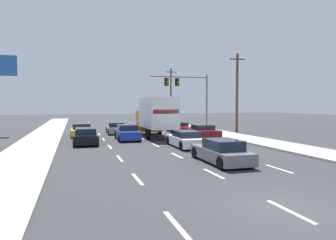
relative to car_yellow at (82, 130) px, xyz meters
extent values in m
plane|color=#333335|center=(5.13, 1.83, -0.56)|extent=(140.00, 140.00, 0.00)
cube|color=#B2AFA8|center=(13.68, -3.17, -0.49)|extent=(3.19, 80.00, 0.14)
cube|color=#B2AFA8|center=(-3.41, -3.17, -0.49)|extent=(3.19, 80.00, 0.14)
cube|color=silver|center=(1.73, -23.53, -0.55)|extent=(0.14, 2.00, 0.01)
cube|color=silver|center=(1.73, -18.53, -0.55)|extent=(0.14, 2.00, 0.01)
cube|color=silver|center=(1.73, -13.53, -0.55)|extent=(0.14, 2.00, 0.01)
cube|color=silver|center=(1.73, -8.53, -0.55)|extent=(0.14, 2.00, 0.01)
cube|color=silver|center=(1.73, -3.53, -0.55)|extent=(0.14, 2.00, 0.01)
cube|color=silver|center=(1.73, 1.47, -0.55)|extent=(0.14, 2.00, 0.01)
cube|color=silver|center=(1.73, 6.47, -0.55)|extent=(0.14, 2.00, 0.01)
cube|color=silver|center=(1.73, 11.47, -0.55)|extent=(0.14, 2.00, 0.01)
cube|color=silver|center=(1.73, 16.47, -0.55)|extent=(0.14, 2.00, 0.01)
cube|color=silver|center=(1.73, 21.47, -0.55)|extent=(0.14, 2.00, 0.01)
cube|color=silver|center=(1.73, 26.47, -0.55)|extent=(0.14, 2.00, 0.01)
cube|color=silver|center=(5.13, -23.53, -0.55)|extent=(0.14, 2.00, 0.01)
cube|color=silver|center=(5.13, -18.53, -0.55)|extent=(0.14, 2.00, 0.01)
cube|color=silver|center=(5.13, -13.53, -0.55)|extent=(0.14, 2.00, 0.01)
cube|color=silver|center=(5.13, -8.53, -0.55)|extent=(0.14, 2.00, 0.01)
cube|color=silver|center=(5.13, -3.53, -0.55)|extent=(0.14, 2.00, 0.01)
cube|color=silver|center=(5.13, 1.47, -0.55)|extent=(0.14, 2.00, 0.01)
cube|color=silver|center=(5.13, 6.47, -0.55)|extent=(0.14, 2.00, 0.01)
cube|color=silver|center=(5.13, 11.47, -0.55)|extent=(0.14, 2.00, 0.01)
cube|color=silver|center=(5.13, 16.47, -0.55)|extent=(0.14, 2.00, 0.01)
cube|color=silver|center=(5.13, 21.47, -0.55)|extent=(0.14, 2.00, 0.01)
cube|color=silver|center=(5.13, 26.47, -0.55)|extent=(0.14, 2.00, 0.01)
cube|color=silver|center=(8.53, -18.53, -0.55)|extent=(0.14, 2.00, 0.01)
cube|color=silver|center=(8.53, -13.53, -0.55)|extent=(0.14, 2.00, 0.01)
cube|color=silver|center=(8.53, -8.53, -0.55)|extent=(0.14, 2.00, 0.01)
cube|color=silver|center=(8.53, -3.53, -0.55)|extent=(0.14, 2.00, 0.01)
cube|color=silver|center=(8.53, 1.47, -0.55)|extent=(0.14, 2.00, 0.01)
cube|color=silver|center=(8.53, 6.47, -0.55)|extent=(0.14, 2.00, 0.01)
cube|color=silver|center=(8.53, 11.47, -0.55)|extent=(0.14, 2.00, 0.01)
cube|color=silver|center=(8.53, 16.47, -0.55)|extent=(0.14, 2.00, 0.01)
cube|color=silver|center=(8.53, 21.47, -0.55)|extent=(0.14, 2.00, 0.01)
cube|color=silver|center=(8.53, 26.47, -0.55)|extent=(0.14, 2.00, 0.01)
cube|color=yellow|center=(0.00, -0.01, -0.13)|extent=(1.97, 4.46, 0.57)
cube|color=#192333|center=(0.00, 0.02, 0.40)|extent=(1.70, 2.13, 0.51)
cylinder|color=black|center=(-0.86, 1.67, -0.24)|extent=(0.23, 0.64, 0.64)
cylinder|color=black|center=(0.92, 1.64, -0.24)|extent=(0.23, 0.64, 0.64)
cylinder|color=black|center=(-0.92, -1.66, -0.24)|extent=(0.23, 0.64, 0.64)
cylinder|color=black|center=(0.86, -1.69, -0.24)|extent=(0.23, 0.64, 0.64)
cube|color=black|center=(0.15, -6.11, -0.09)|extent=(1.84, 4.68, 0.65)
cube|color=#192333|center=(0.15, -6.07, 0.45)|extent=(1.58, 2.37, 0.43)
cylinder|color=black|center=(-0.61, -4.32, -0.24)|extent=(0.24, 0.65, 0.64)
cylinder|color=black|center=(1.00, -4.36, -0.24)|extent=(0.24, 0.65, 0.64)
cylinder|color=black|center=(-0.70, -7.85, -0.24)|extent=(0.24, 0.65, 0.64)
cylinder|color=black|center=(0.91, -7.89, -0.24)|extent=(0.24, 0.65, 0.64)
cube|color=tan|center=(3.49, 1.67, -0.13)|extent=(1.88, 4.25, 0.57)
cube|color=#192333|center=(3.49, 1.61, 0.38)|extent=(1.59, 2.03, 0.45)
cylinder|color=black|center=(2.74, 3.24, -0.24)|extent=(0.24, 0.65, 0.64)
cylinder|color=black|center=(4.35, 3.18, -0.24)|extent=(0.24, 0.65, 0.64)
cylinder|color=black|center=(2.63, 0.15, -0.24)|extent=(0.24, 0.65, 0.64)
cylinder|color=black|center=(4.24, 0.09, -0.24)|extent=(0.24, 0.65, 0.64)
cube|color=#1E389E|center=(3.68, -4.57, -0.07)|extent=(1.89, 4.09, 0.70)
cube|color=#192333|center=(3.68, -4.54, 0.52)|extent=(1.61, 1.78, 0.48)
cylinder|color=black|center=(2.90, -3.07, -0.24)|extent=(0.24, 0.65, 0.64)
cylinder|color=black|center=(4.55, -3.12, -0.24)|extent=(0.24, 0.65, 0.64)
cylinder|color=black|center=(2.81, -6.01, -0.24)|extent=(0.24, 0.65, 0.64)
cylinder|color=black|center=(4.46, -6.06, -0.24)|extent=(0.24, 0.65, 0.64)
cube|color=white|center=(6.60, -3.85, 1.77)|extent=(2.56, 5.69, 2.75)
cube|color=red|center=(6.54, -6.65, 1.91)|extent=(2.20, 0.09, 0.36)
cube|color=orange|center=(6.68, 0.07, 0.81)|extent=(2.40, 2.26, 2.13)
cylinder|color=black|center=(5.51, 0.09, -0.08)|extent=(0.32, 0.97, 0.96)
cylinder|color=black|center=(7.85, 0.04, -0.08)|extent=(0.32, 0.97, 0.96)
cylinder|color=black|center=(5.40, -4.96, -0.08)|extent=(0.32, 0.97, 0.96)
cylinder|color=black|center=(7.75, -5.01, -0.08)|extent=(0.32, 0.97, 0.96)
cube|color=white|center=(6.92, -10.21, -0.11)|extent=(1.79, 4.23, 0.61)
cube|color=#192333|center=(6.91, -10.38, 0.40)|extent=(1.55, 2.01, 0.43)
cylinder|color=black|center=(6.14, -8.64, -0.24)|extent=(0.23, 0.64, 0.64)
cylinder|color=black|center=(7.74, -8.67, -0.24)|extent=(0.23, 0.64, 0.64)
cylinder|color=black|center=(6.09, -11.75, -0.24)|extent=(0.23, 0.64, 0.64)
cylinder|color=black|center=(7.69, -11.77, -0.24)|extent=(0.23, 0.64, 0.64)
cube|color=slate|center=(6.62, -16.32, -0.12)|extent=(1.74, 4.36, 0.60)
cube|color=#192333|center=(6.62, -16.58, 0.43)|extent=(1.52, 2.05, 0.51)
cylinder|color=black|center=(5.84, -14.70, -0.24)|extent=(0.22, 0.64, 0.64)
cylinder|color=black|center=(7.43, -14.71, -0.24)|extent=(0.22, 0.64, 0.64)
cylinder|color=black|center=(5.82, -17.94, -0.24)|extent=(0.22, 0.64, 0.64)
cylinder|color=black|center=(7.40, -17.95, -0.24)|extent=(0.22, 0.64, 0.64)
cube|color=red|center=(10.32, 1.17, -0.13)|extent=(1.84, 4.28, 0.57)
cube|color=#192333|center=(10.31, 0.90, 0.36)|extent=(1.56, 2.06, 0.41)
cylinder|color=black|center=(9.58, 2.76, -0.24)|extent=(0.24, 0.65, 0.64)
cylinder|color=black|center=(11.17, 2.70, -0.24)|extent=(0.24, 0.65, 0.64)
cylinder|color=black|center=(9.48, -0.37, -0.24)|extent=(0.24, 0.65, 0.64)
cylinder|color=black|center=(11.06, -0.42, -0.24)|extent=(0.24, 0.65, 0.64)
cube|color=maroon|center=(10.47, -5.03, -0.08)|extent=(1.96, 4.51, 0.68)
cube|color=#192333|center=(10.47, -5.15, 0.46)|extent=(1.68, 1.95, 0.40)
cylinder|color=black|center=(9.65, -3.32, -0.24)|extent=(0.24, 0.65, 0.64)
cylinder|color=black|center=(11.38, -3.37, -0.24)|extent=(0.24, 0.65, 0.64)
cylinder|color=black|center=(9.57, -6.69, -0.24)|extent=(0.24, 0.65, 0.64)
cylinder|color=black|center=(11.30, -6.73, -0.24)|extent=(0.24, 0.65, 0.64)
cylinder|color=#595B56|center=(15.74, 5.67, 2.92)|extent=(0.20, 0.20, 6.96)
cylinder|color=#595B56|center=(11.94, 5.67, 5.95)|extent=(7.59, 0.14, 0.14)
cube|color=black|center=(11.69, 5.67, 5.30)|extent=(0.40, 0.56, 0.95)
sphere|color=red|center=(11.69, 5.36, 5.60)|extent=(0.20, 0.20, 0.20)
sphere|color=orange|center=(11.69, 5.36, 5.30)|extent=(0.20, 0.20, 0.20)
sphere|color=green|center=(11.69, 5.36, 5.00)|extent=(0.20, 0.20, 0.20)
cube|color=black|center=(10.29, 5.67, 5.30)|extent=(0.40, 0.56, 0.95)
sphere|color=red|center=(10.29, 5.36, 5.60)|extent=(0.20, 0.20, 0.20)
sphere|color=orange|center=(10.29, 5.36, 5.30)|extent=(0.20, 0.20, 0.20)
sphere|color=green|center=(10.29, 5.36, 5.00)|extent=(0.20, 0.20, 0.20)
cylinder|color=brown|center=(16.28, -1.05, 3.72)|extent=(0.28, 0.28, 8.56)
cube|color=brown|center=(16.28, -1.05, 7.40)|extent=(1.80, 0.12, 0.12)
cylinder|color=brown|center=(16.09, 22.04, 4.20)|extent=(0.28, 0.28, 9.52)
cube|color=brown|center=(16.09, 22.04, 8.36)|extent=(1.80, 0.12, 0.12)
camera|label=1|loc=(-0.70, -30.69, 2.48)|focal=32.71mm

